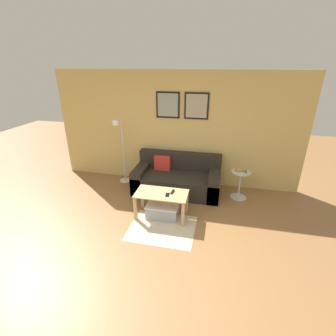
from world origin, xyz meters
name	(u,v)px	position (x,y,z in m)	size (l,w,h in m)	color
ground_plane	(136,267)	(0.00, 0.00, 0.00)	(16.00, 16.00, 0.00)	olive
wall_back	(175,129)	(0.00, 2.86, 1.29)	(5.60, 0.09, 2.55)	#D6B76B
area_rug	(162,228)	(0.16, 0.94, 0.00)	(1.14, 0.94, 0.01)	#C1B299
couch	(177,179)	(0.15, 2.38, 0.28)	(1.87, 0.93, 0.80)	#28231E
coffee_table	(162,198)	(0.06, 1.31, 0.38)	(0.95, 0.51, 0.49)	tan
storage_bin	(163,210)	(0.08, 1.32, 0.13)	(0.59, 0.44, 0.26)	#9EA3A8
floor_lamp	(121,150)	(-1.16, 2.45, 0.85)	(0.28, 0.50, 1.55)	silver
side_table	(240,182)	(1.50, 2.33, 0.37)	(0.40, 0.40, 0.61)	silver
book_stack	(241,170)	(1.49, 2.33, 0.64)	(0.24, 0.16, 0.05)	silver
remote_control	(173,192)	(0.25, 1.39, 0.50)	(0.04, 0.15, 0.02)	black
cell_phone	(167,195)	(0.18, 1.27, 0.49)	(0.07, 0.14, 0.01)	black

